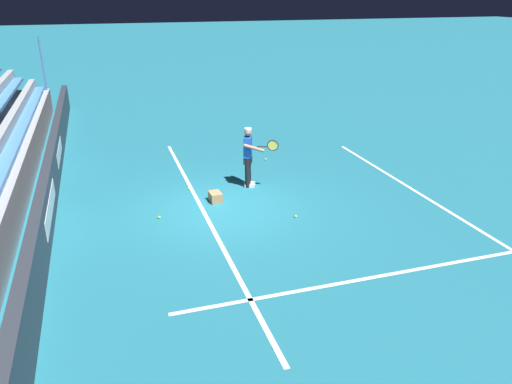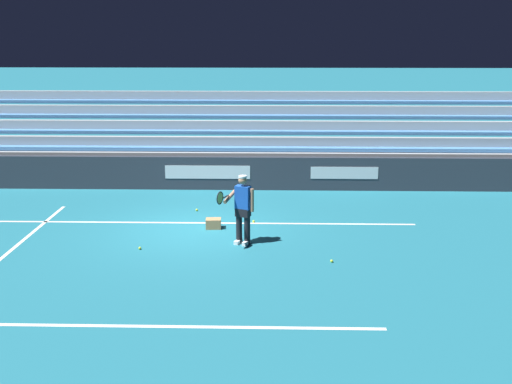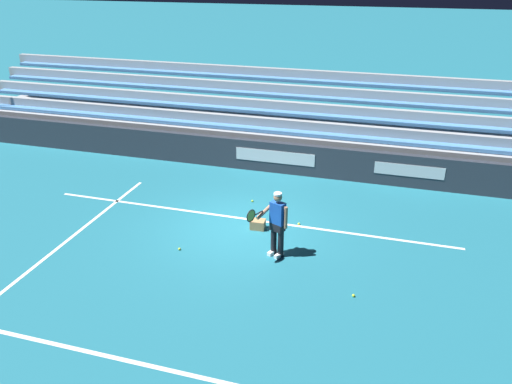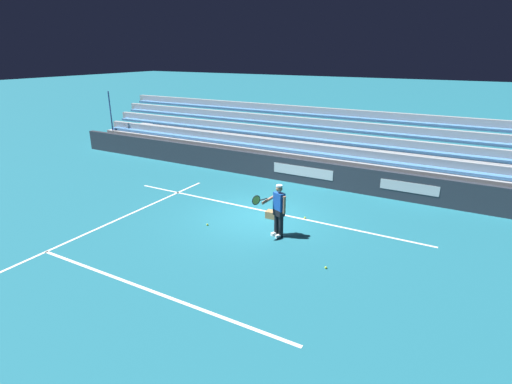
{
  "view_description": "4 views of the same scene",
  "coord_description": "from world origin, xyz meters",
  "px_view_note": "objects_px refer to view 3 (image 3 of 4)",
  "views": [
    {
      "loc": [
        11.5,
        -2.74,
        5.27
      ],
      "look_at": [
        0.55,
        0.74,
        0.61
      ],
      "focal_mm": 35.0,
      "sensor_mm": 36.0,
      "label": 1
    },
    {
      "loc": [
        -2.06,
        15.04,
        4.98
      ],
      "look_at": [
        -1.69,
        -0.01,
        1.01
      ],
      "focal_mm": 42.0,
      "sensor_mm": 36.0,
      "label": 2
    },
    {
      "loc": [
        -3.95,
        11.62,
        6.7
      ],
      "look_at": [
        -0.49,
        -0.14,
        1.07
      ],
      "focal_mm": 35.0,
      "sensor_mm": 36.0,
      "label": 3
    },
    {
      "loc": [
        -6.5,
        11.63,
        5.63
      ],
      "look_at": [
        0.21,
        -0.27,
        0.78
      ],
      "focal_mm": 28.0,
      "sensor_mm": 36.0,
      "label": 4
    }
  ],
  "objects_px": {
    "tennis_ball_far_left": "(179,249)",
    "tennis_ball_toward_net": "(252,201)",
    "tennis_player": "(277,224)",
    "tennis_ball_on_baseline": "(353,296)",
    "ball_box_cardboard": "(258,224)",
    "tennis_ball_stray_back": "(299,224)"
  },
  "relations": [
    {
      "from": "tennis_player",
      "to": "tennis_ball_far_left",
      "type": "height_order",
      "value": "tennis_player"
    },
    {
      "from": "tennis_ball_on_baseline",
      "to": "tennis_ball_far_left",
      "type": "xyz_separation_m",
      "value": [
        4.51,
        -0.73,
        0.0
      ]
    },
    {
      "from": "tennis_player",
      "to": "ball_box_cardboard",
      "type": "height_order",
      "value": "tennis_player"
    },
    {
      "from": "ball_box_cardboard",
      "to": "tennis_ball_far_left",
      "type": "distance_m",
      "value": 2.32
    },
    {
      "from": "tennis_ball_far_left",
      "to": "tennis_ball_stray_back",
      "type": "height_order",
      "value": "same"
    },
    {
      "from": "ball_box_cardboard",
      "to": "tennis_ball_toward_net",
      "type": "bearing_deg",
      "value": -68.1
    },
    {
      "from": "tennis_ball_far_left",
      "to": "tennis_player",
      "type": "bearing_deg",
      "value": -168.87
    },
    {
      "from": "tennis_ball_on_baseline",
      "to": "tennis_ball_toward_net",
      "type": "relative_size",
      "value": 1.0
    },
    {
      "from": "tennis_ball_on_baseline",
      "to": "tennis_ball_stray_back",
      "type": "relative_size",
      "value": 1.0
    },
    {
      "from": "tennis_ball_on_baseline",
      "to": "tennis_ball_stray_back",
      "type": "bearing_deg",
      "value": -57.71
    },
    {
      "from": "tennis_player",
      "to": "ball_box_cardboard",
      "type": "xyz_separation_m",
      "value": [
        0.83,
        -1.19,
        -0.76
      ]
    },
    {
      "from": "tennis_player",
      "to": "tennis_ball_stray_back",
      "type": "height_order",
      "value": "tennis_player"
    },
    {
      "from": "ball_box_cardboard",
      "to": "tennis_ball_far_left",
      "type": "xyz_separation_m",
      "value": [
        1.61,
        1.67,
        -0.1
      ]
    },
    {
      "from": "tennis_ball_on_baseline",
      "to": "tennis_ball_far_left",
      "type": "distance_m",
      "value": 4.57
    },
    {
      "from": "tennis_player",
      "to": "tennis_ball_on_baseline",
      "type": "bearing_deg",
      "value": 149.73
    },
    {
      "from": "tennis_ball_far_left",
      "to": "tennis_ball_toward_net",
      "type": "distance_m",
      "value": 3.4
    },
    {
      "from": "tennis_ball_on_baseline",
      "to": "tennis_ball_toward_net",
      "type": "bearing_deg",
      "value": -48.41
    },
    {
      "from": "tennis_ball_far_left",
      "to": "tennis_ball_stray_back",
      "type": "xyz_separation_m",
      "value": [
        -2.66,
        -2.19,
        0.0
      ]
    },
    {
      "from": "tennis_player",
      "to": "tennis_ball_on_baseline",
      "type": "distance_m",
      "value": 2.55
    },
    {
      "from": "ball_box_cardboard",
      "to": "tennis_ball_stray_back",
      "type": "height_order",
      "value": "ball_box_cardboard"
    },
    {
      "from": "tennis_player",
      "to": "tennis_ball_toward_net",
      "type": "relative_size",
      "value": 25.98
    },
    {
      "from": "ball_box_cardboard",
      "to": "tennis_ball_far_left",
      "type": "bearing_deg",
      "value": 46.05
    }
  ]
}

